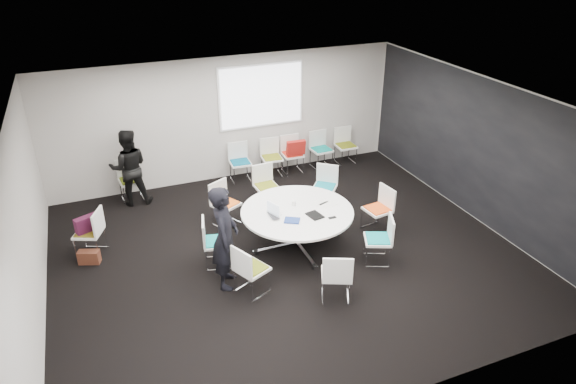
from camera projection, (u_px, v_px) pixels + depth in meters
name	position (u px, v px, depth m)	size (l,w,h in m)	color
room_shell	(291.00, 182.00, 8.64)	(8.08, 7.08, 2.88)	black
conference_table	(297.00, 221.00, 9.24)	(2.01, 2.01, 0.73)	silver
projection_screen	(262.00, 96.00, 11.52)	(1.90, 0.03, 1.35)	white
chair_ring_a	(377.00, 217.00, 9.83)	(0.50, 0.51, 0.88)	silver
chair_ring_b	(324.00, 194.00, 10.67)	(0.64, 0.64, 0.88)	silver
chair_ring_c	(266.00, 194.00, 10.70)	(0.48, 0.47, 0.88)	silver
chair_ring_d	(226.00, 212.00, 10.02)	(0.62, 0.61, 0.88)	silver
chair_ring_e	(217.00, 250.00, 8.82)	(0.54, 0.55, 0.88)	silver
chair_ring_f	(252.00, 278.00, 8.13)	(0.60, 0.61, 0.88)	silver
chair_ring_g	(336.00, 284.00, 7.99)	(0.60, 0.60, 0.88)	silver
chair_ring_h	(378.00, 248.00, 8.89)	(0.59, 0.60, 0.88)	silver
chair_back_a	(241.00, 169.00, 11.78)	(0.49, 0.47, 0.88)	silver
chair_back_b	(272.00, 165.00, 12.02)	(0.50, 0.49, 0.88)	silver
chair_back_c	(292.00, 161.00, 12.21)	(0.47, 0.46, 0.88)	silver
chair_back_d	(321.00, 156.00, 12.46)	(0.49, 0.48, 0.88)	silver
chair_back_e	(345.00, 152.00, 12.69)	(0.46, 0.45, 0.88)	silver
chair_spare_left	(91.00, 241.00, 9.09)	(0.60, 0.60, 0.88)	silver
chair_person_back	(132.00, 188.00, 10.95)	(0.50, 0.49, 0.88)	silver
person_main	(225.00, 238.00, 8.06)	(0.64, 0.42, 1.76)	black
person_back	(129.00, 167.00, 10.57)	(0.80, 0.62, 1.64)	black
laptop	(276.00, 215.00, 8.97)	(0.33, 0.21, 0.03)	#333338
laptop_lid	(273.00, 209.00, 8.92)	(0.30, 0.02, 0.22)	silver
notebook_black	(315.00, 215.00, 8.96)	(0.22, 0.30, 0.02)	black
tablet_folio	(292.00, 220.00, 8.80)	(0.26, 0.20, 0.03)	navy
papers_right	(319.00, 202.00, 9.41)	(0.30, 0.21, 0.00)	silver
papers_front	(329.00, 204.00, 9.34)	(0.30, 0.21, 0.00)	silver
cup	(294.00, 203.00, 9.29)	(0.08, 0.08, 0.09)	white
phone	(332.00, 218.00, 8.90)	(0.14, 0.07, 0.01)	black
maroon_bag	(87.00, 224.00, 8.94)	(0.40, 0.14, 0.28)	#40112A
brown_bag	(89.00, 257.00, 8.91)	(0.36, 0.16, 0.24)	#4A2417
red_jacket	(296.00, 148.00, 11.83)	(0.44, 0.10, 0.35)	#A51914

